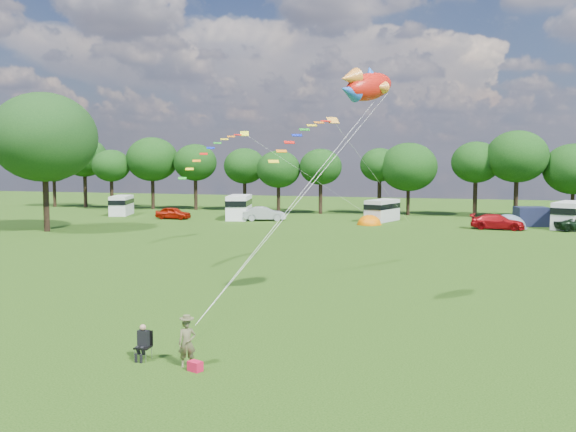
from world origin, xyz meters
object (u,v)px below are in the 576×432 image
(campervan_c, at_px, (382,210))
(campervan_b, at_px, (239,206))
(tent_orange, at_px, (369,224))
(fish_kite, at_px, (365,86))
(camp_chair, at_px, (144,338))
(big_tree, at_px, (44,137))
(tent_greyblue, at_px, (507,228))
(car_c, at_px, (498,222))
(campervan_a, at_px, (121,205))
(car_a, at_px, (173,213))
(car_b, at_px, (264,214))
(campervan_d, at_px, (570,214))
(kite_flyer, at_px, (187,343))

(campervan_c, bearing_deg, campervan_b, 115.93)
(tent_orange, xyz_separation_m, fish_kite, (5.77, -38.53, 10.25))
(tent_orange, height_order, camp_chair, camp_chair)
(big_tree, bearing_deg, tent_greyblue, 19.67)
(car_c, height_order, campervan_a, campervan_a)
(car_a, distance_m, campervan_b, 7.68)
(campervan_b, distance_m, tent_orange, 15.68)
(car_b, height_order, fish_kite, fish_kite)
(big_tree, distance_m, car_c, 44.83)
(campervan_d, relative_size, tent_orange, 2.09)
(tent_greyblue, bearing_deg, car_b, 178.73)
(campervan_d, relative_size, tent_greyblue, 1.45)
(car_a, height_order, campervan_d, campervan_d)
(tent_greyblue, bearing_deg, campervan_d, 13.13)
(car_a, height_order, campervan_b, campervan_b)
(campervan_c, relative_size, tent_greyblue, 1.30)
(campervan_c, xyz_separation_m, camp_chair, (-1.28, -51.77, -0.54))
(campervan_a, relative_size, campervan_c, 0.98)
(car_a, relative_size, car_b, 0.94)
(big_tree, xyz_separation_m, fish_kite, (34.67, -23.68, 1.26))
(kite_flyer, xyz_separation_m, camp_chair, (-1.80, 0.29, -0.06))
(tent_greyblue, xyz_separation_m, kite_flyer, (-12.62, -48.40, 0.80))
(car_b, height_order, campervan_b, campervan_b)
(car_c, xyz_separation_m, campervan_b, (-28.40, 3.02, 0.72))
(car_c, xyz_separation_m, campervan_c, (-12.12, 5.10, 0.55))
(car_c, distance_m, fish_kite, 39.40)
(car_b, height_order, camp_chair, car_b)
(car_a, bearing_deg, tent_orange, -88.44)
(campervan_b, distance_m, tent_greyblue, 29.50)
(car_c, relative_size, campervan_c, 0.94)
(campervan_c, relative_size, campervan_d, 0.90)
(camp_chair, bearing_deg, campervan_a, 119.42)
(campervan_b, xyz_separation_m, campervan_d, (35.36, -0.21, -0.03))
(car_a, height_order, tent_greyblue, tent_greyblue)
(campervan_c, bearing_deg, fish_kite, -154.71)
(car_b, bearing_deg, campervan_c, -98.13)
(car_c, relative_size, campervan_d, 0.84)
(tent_orange, distance_m, tent_greyblue, 13.95)
(kite_flyer, relative_size, camp_chair, 1.29)
(campervan_b, distance_m, fish_kite, 46.64)
(car_c, relative_size, tent_orange, 1.75)
(campervan_a, xyz_separation_m, campervan_c, (32.16, 1.15, 0.02))
(campervan_b, bearing_deg, tent_greyblue, -105.71)
(car_c, bearing_deg, tent_orange, 91.13)
(campervan_a, bearing_deg, tent_orange, -112.88)
(tent_greyblue, bearing_deg, tent_orange, -178.09)
(car_a, height_order, car_b, car_b)
(big_tree, height_order, tent_greyblue, big_tree)
(car_a, relative_size, kite_flyer, 2.56)
(car_a, distance_m, campervan_a, 9.05)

